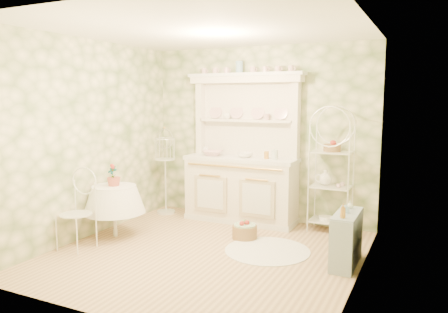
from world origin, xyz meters
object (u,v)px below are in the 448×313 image
at_px(floor_basket, 245,230).
at_px(bakers_rack, 332,165).
at_px(kitchen_dresser, 241,148).
at_px(round_table, 115,214).
at_px(cafe_chair, 76,217).
at_px(birdcage_stand, 165,174).
at_px(side_shelf, 346,239).

bearing_deg(floor_basket, bakers_rack, 41.68).
height_order(kitchen_dresser, bakers_rack, kitchen_dresser).
distance_m(round_table, floor_basket, 1.81).
bearing_deg(floor_basket, cafe_chair, -143.57).
bearing_deg(birdcage_stand, bakers_rack, 4.40).
bearing_deg(side_shelf, cafe_chair, -168.60).
height_order(bakers_rack, cafe_chair, bakers_rack).
distance_m(cafe_chair, floor_basket, 2.21).
height_order(kitchen_dresser, round_table, kitchen_dresser).
height_order(cafe_chair, birdcage_stand, birdcage_stand).
xyz_separation_m(side_shelf, floor_basket, (-1.42, 0.37, -0.19)).
xyz_separation_m(side_shelf, birdcage_stand, (-3.13, 1.02, 0.36)).
bearing_deg(birdcage_stand, side_shelf, -18.12).
xyz_separation_m(bakers_rack, side_shelf, (0.45, -1.23, -0.65)).
xyz_separation_m(round_table, cafe_chair, (-0.11, -0.61, 0.09)).
height_order(side_shelf, floor_basket, side_shelf).
relative_size(kitchen_dresser, bakers_rack, 1.19).
bearing_deg(birdcage_stand, kitchen_dresser, 5.46).
height_order(round_table, birdcage_stand, birdcage_stand).
height_order(kitchen_dresser, birdcage_stand, kitchen_dresser).
relative_size(bakers_rack, floor_basket, 5.09).
distance_m(round_table, cafe_chair, 0.63).
height_order(cafe_chair, floor_basket, cafe_chair).
bearing_deg(bakers_rack, floor_basket, -137.50).
relative_size(bakers_rack, side_shelf, 2.68).
relative_size(side_shelf, floor_basket, 1.90).
bearing_deg(cafe_chair, side_shelf, 7.09).
bearing_deg(birdcage_stand, round_table, -87.79).
distance_m(kitchen_dresser, bakers_rack, 1.38).
xyz_separation_m(round_table, floor_basket, (1.66, 0.69, -0.20)).
distance_m(bakers_rack, floor_basket, 1.54).
height_order(bakers_rack, side_shelf, bakers_rack).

